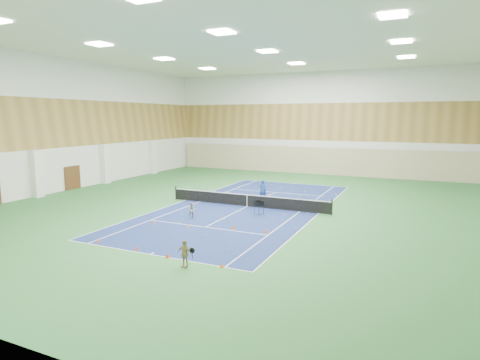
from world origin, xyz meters
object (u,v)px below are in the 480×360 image
child_apron (184,254)px  child_court (192,210)px  coach (263,190)px  tennis_net (247,199)px  ball_cart (259,208)px

child_apron → child_court: bearing=121.1°
coach → child_apron: bearing=94.0°
child_apron → tennis_net: bearing=102.8°
tennis_net → coach: size_ratio=7.77×
tennis_net → ball_cart: 2.58m
child_apron → ball_cart: size_ratio=1.35×
tennis_net → ball_cart: (1.73, -1.91, -0.08)m
tennis_net → coach: coach is taller
tennis_net → child_court: size_ratio=11.48×
coach → child_court: bearing=70.7°
child_court → ball_cart: bearing=-1.4°
child_court → ball_cart: size_ratio=1.19×
tennis_net → coach: 2.94m
child_court → child_apron: 8.93m
tennis_net → ball_cart: size_ratio=13.61×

